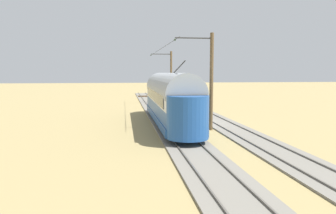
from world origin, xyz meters
TOP-DOWN VIEW (x-y plane):
  - ground_plane at (0.00, 0.00)m, footprint 220.00×220.00m
  - track_streetcar_siding at (-2.24, -0.31)m, footprint 2.80×80.00m
  - track_adjacent_siding at (2.24, -0.31)m, footprint 2.80×80.00m
  - vintage_streetcar at (2.24, -0.00)m, footprint 2.65×17.34m
  - catenary_pole_foreground at (-0.44, -17.38)m, footprint 2.98×0.28m
  - catenary_pole_mid_near at (-0.44, 2.72)m, footprint 2.98×0.28m
  - overhead_wire_run at (2.15, -8.02)m, footprint 2.78×24.10m
  - switch_stand at (-3.89, -13.42)m, footprint 0.50×0.30m
  - track_end_bumper at (-2.24, -13.19)m, footprint 1.80×0.60m

SIDE VIEW (x-z plane):
  - ground_plane at x=0.00m, z-range 0.00..0.00m
  - track_streetcar_siding at x=-2.24m, z-range -0.04..0.14m
  - track_adjacent_siding at x=2.24m, z-range -0.04..0.14m
  - track_end_bumper at x=-2.24m, z-range 0.00..0.80m
  - switch_stand at x=-3.89m, z-range 0.08..1.32m
  - vintage_streetcar at x=2.24m, z-range -0.18..4.71m
  - catenary_pole_foreground at x=-0.44m, z-range 0.17..7.41m
  - catenary_pole_mid_near at x=-0.44m, z-range 0.17..7.41m
  - overhead_wire_run at x=2.15m, z-range 6.61..6.79m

